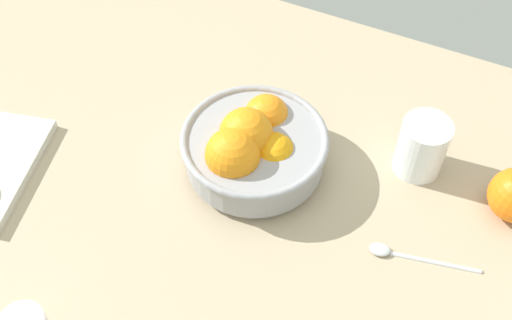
% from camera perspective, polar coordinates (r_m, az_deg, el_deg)
% --- Properties ---
extents(ground_plane, '(1.37, 0.94, 0.03)m').
position_cam_1_polar(ground_plane, '(1.00, -0.22, -3.93)').
color(ground_plane, tan).
extents(fruit_bowl, '(0.23, 0.23, 0.11)m').
position_cam_1_polar(fruit_bowl, '(0.99, -0.24, 1.19)').
color(fruit_bowl, '#99999E').
rests_on(fruit_bowl, ground_plane).
extents(second_glass, '(0.08, 0.08, 0.10)m').
position_cam_1_polar(second_glass, '(1.03, 14.65, 0.91)').
color(second_glass, white).
rests_on(second_glass, ground_plane).
extents(spoon, '(0.16, 0.05, 0.01)m').
position_cam_1_polar(spoon, '(0.96, 13.37, -8.34)').
color(spoon, silver).
rests_on(spoon, ground_plane).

